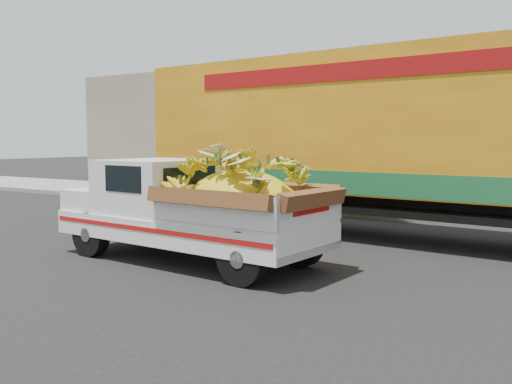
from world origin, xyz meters
The scene contains 6 objects.
ground centered at (0.00, 0.00, 0.00)m, with size 100.00×100.00×0.00m, color black.
curb centered at (0.00, 6.80, 0.07)m, with size 60.00×0.25×0.15m, color gray.
sidewalk centered at (0.00, 8.90, 0.07)m, with size 60.00×4.00×0.14m, color gray.
building_left centered at (-8.00, 14.80, 2.50)m, with size 18.00×6.00×5.00m, color gray.
pickup_truck centered at (-0.99, 0.30, 0.91)m, with size 4.98×2.16×1.70m.
semi_trailer centered at (0.90, 4.35, 2.12)m, with size 12.04×3.53×3.80m.
Camera 1 is at (4.69, -7.08, 2.05)m, focal length 40.00 mm.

